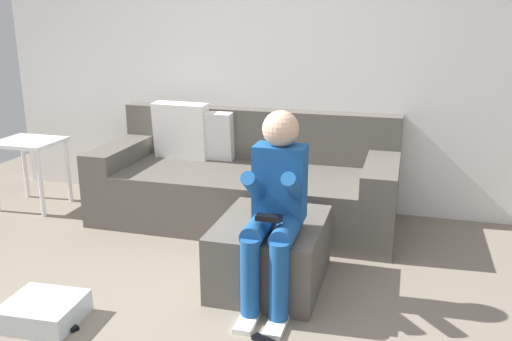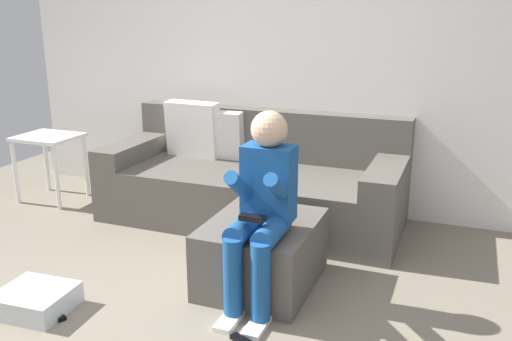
{
  "view_description": "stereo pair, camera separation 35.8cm",
  "coord_description": "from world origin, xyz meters",
  "px_view_note": "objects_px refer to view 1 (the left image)",
  "views": [
    {
      "loc": [
        1.11,
        -2.13,
        1.64
      ],
      "look_at": [
        0.13,
        1.36,
        0.58
      ],
      "focal_mm": 38.3,
      "sensor_mm": 36.0,
      "label": 1
    },
    {
      "loc": [
        1.45,
        -2.01,
        1.64
      ],
      "look_at": [
        0.13,
        1.36,
        0.58
      ],
      "focal_mm": 38.3,
      "sensor_mm": 36.0,
      "label": 2
    }
  ],
  "objects_px": {
    "couch_sectional": "(245,182)",
    "side_table": "(30,152)",
    "person_seated": "(275,203)",
    "ottoman": "(271,253)",
    "storage_bin": "(44,311)",
    "remote_by_storage_bin": "(68,324)"
  },
  "relations": [
    {
      "from": "person_seated",
      "to": "side_table",
      "type": "height_order",
      "value": "person_seated"
    },
    {
      "from": "couch_sectional",
      "to": "person_seated",
      "type": "height_order",
      "value": "person_seated"
    },
    {
      "from": "ottoman",
      "to": "remote_by_storage_bin",
      "type": "distance_m",
      "value": 1.23
    },
    {
      "from": "remote_by_storage_bin",
      "to": "person_seated",
      "type": "bearing_deg",
      "value": 56.99
    },
    {
      "from": "ottoman",
      "to": "storage_bin",
      "type": "relative_size",
      "value": 1.95
    },
    {
      "from": "ottoman",
      "to": "person_seated",
      "type": "distance_m",
      "value": 0.46
    },
    {
      "from": "storage_bin",
      "to": "remote_by_storage_bin",
      "type": "relative_size",
      "value": 2.49
    },
    {
      "from": "person_seated",
      "to": "storage_bin",
      "type": "relative_size",
      "value": 2.82
    },
    {
      "from": "person_seated",
      "to": "remote_by_storage_bin",
      "type": "distance_m",
      "value": 1.3
    },
    {
      "from": "couch_sectional",
      "to": "ottoman",
      "type": "relative_size",
      "value": 3.09
    },
    {
      "from": "couch_sectional",
      "to": "storage_bin",
      "type": "bearing_deg",
      "value": -108.46
    },
    {
      "from": "person_seated",
      "to": "couch_sectional",
      "type": "bearing_deg",
      "value": 114.13
    },
    {
      "from": "ottoman",
      "to": "remote_by_storage_bin",
      "type": "xyz_separation_m",
      "value": [
        -0.93,
        -0.78,
        -0.2
      ]
    },
    {
      "from": "person_seated",
      "to": "side_table",
      "type": "relative_size",
      "value": 1.88
    },
    {
      "from": "person_seated",
      "to": "storage_bin",
      "type": "xyz_separation_m",
      "value": [
        -1.16,
        -0.56,
        -0.55
      ]
    },
    {
      "from": "person_seated",
      "to": "storage_bin",
      "type": "height_order",
      "value": "person_seated"
    },
    {
      "from": "couch_sectional",
      "to": "side_table",
      "type": "bearing_deg",
      "value": -173.02
    },
    {
      "from": "remote_by_storage_bin",
      "to": "ottoman",
      "type": "bearing_deg",
      "value": 67.26
    },
    {
      "from": "couch_sectional",
      "to": "ottoman",
      "type": "xyz_separation_m",
      "value": [
        0.48,
        -1.04,
        -0.1
      ]
    },
    {
      "from": "storage_bin",
      "to": "person_seated",
      "type": "bearing_deg",
      "value": 25.89
    },
    {
      "from": "couch_sectional",
      "to": "person_seated",
      "type": "bearing_deg",
      "value": -65.87
    },
    {
      "from": "couch_sectional",
      "to": "person_seated",
      "type": "relative_size",
      "value": 2.13
    }
  ]
}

